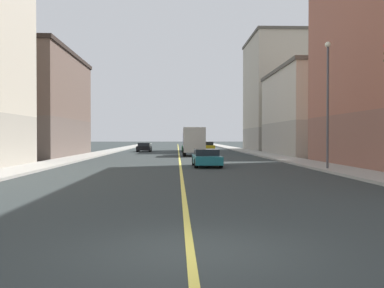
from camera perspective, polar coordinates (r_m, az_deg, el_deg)
The scene contains 13 objects.
ground_plane at distance 8.11m, azimuth -0.23°, elevation -13.73°, with size 400.00×400.00×0.00m, color #2B3232.
sidewalk_left at distance 57.74m, azimuth 7.96°, elevation -1.08°, with size 2.68×168.00×0.15m, color #9E9B93.
sidewalk_right at distance 57.66m, azimuth -11.41°, elevation -1.09°, with size 2.68×168.00×0.15m, color #9E9B93.
lane_center_stripe at distance 56.88m, azimuth -1.72°, elevation -1.17°, with size 0.16×154.00×0.01m, color #E5D14C.
building_left_mid at distance 52.45m, azimuth 16.40°, elevation 3.98°, with size 10.70×17.06×9.81m.
building_left_far at distance 69.91m, azimuth 11.76°, elevation 6.34°, with size 10.70×14.75×17.40m.
building_right_midblock at distance 49.48m, azimuth -20.91°, elevation 4.78°, with size 10.70×17.87×10.90m.
street_lamp_left_near at distance 28.22m, azimuth 17.20°, elevation 6.42°, with size 0.36×0.36×7.73m.
car_teal at distance 30.51m, azimuth 1.90°, elevation -1.82°, with size 1.93×4.55×1.22m.
car_green at distance 61.71m, azimuth -0.42°, elevation -0.37°, with size 2.04×4.59×1.42m.
car_black at distance 62.30m, azimuth -6.22°, elevation -0.43°, with size 1.97×4.23×1.28m.
car_yellow at distance 65.89m, azimuth 2.01°, elevation -0.33°, with size 2.05×4.10×1.37m.
box_truck at distance 48.41m, azimuth 0.21°, elevation 0.41°, with size 2.38×6.99×3.09m.
Camera 1 is at (-0.24, -7.84, 2.05)m, focal length 41.12 mm.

